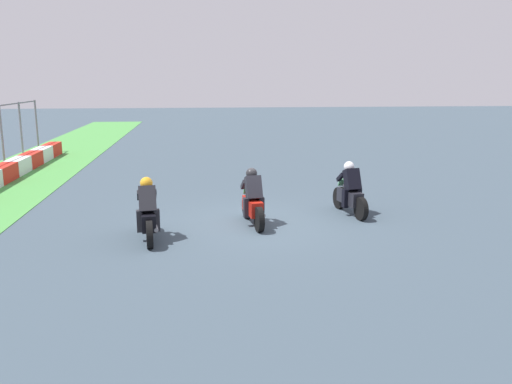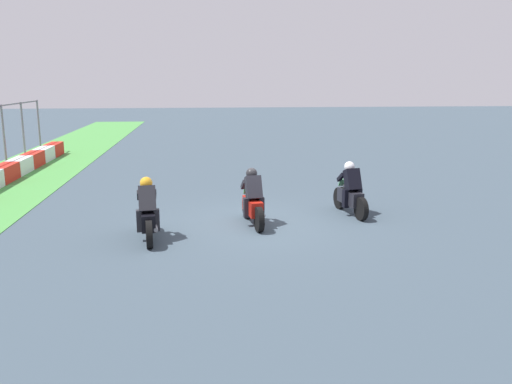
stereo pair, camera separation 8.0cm
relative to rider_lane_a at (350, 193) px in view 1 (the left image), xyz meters
The scene contains 4 objects.
ground_plane 3.00m from the rider_lane_a, 104.99° to the left, with size 120.00×120.00×0.00m, color #394853.
rider_lane_a is the anchor object (origin of this frame).
rider_lane_b 2.98m from the rider_lane_a, 105.92° to the left, with size 2.04×0.58×1.51m.
rider_lane_c 5.81m from the rider_lane_a, 108.82° to the left, with size 2.04×0.58×1.51m.
Camera 1 is at (-13.68, 1.45, 3.78)m, focal length 37.48 mm.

